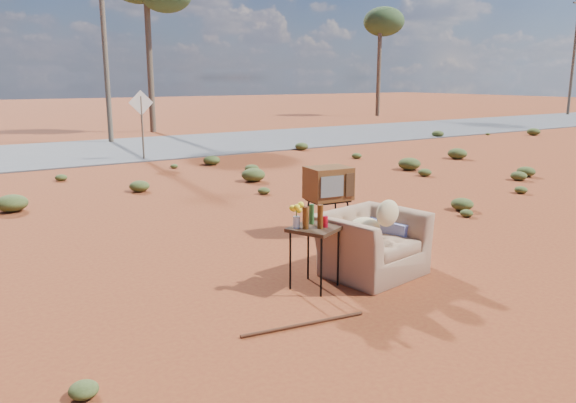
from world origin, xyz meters
TOP-DOWN VIEW (x-y plane):
  - ground at (0.00, 0.00)m, footprint 140.00×140.00m
  - highway at (0.00, 15.00)m, footprint 140.00×7.00m
  - armchair at (0.64, 0.02)m, footprint 1.59×1.18m
  - tv_unit at (1.27, 1.90)m, footprint 0.75×0.63m
  - side_table at (-0.43, -0.02)m, footprint 0.72×0.72m
  - rusty_bar at (-1.13, -0.89)m, footprint 1.41×0.25m
  - road_sign at (1.50, 12.00)m, footprint 0.78×0.06m
  - eucalyptus_right at (22.00, 24.00)m, footprint 3.20×3.20m
  - utility_pole_center at (2.00, 17.50)m, footprint 1.40×0.20m
  - utility_pole_east at (34.00, 17.50)m, footprint 1.40×0.20m
  - scrub_patch at (-0.82, 4.41)m, footprint 17.49×8.07m

SIDE VIEW (x-z plane):
  - ground at x=0.00m, z-range 0.00..0.00m
  - rusty_bar at x=-1.13m, z-range 0.00..0.04m
  - highway at x=0.00m, z-range 0.00..0.04m
  - scrub_patch at x=-0.82m, z-range -0.03..0.30m
  - armchair at x=0.64m, z-range -0.04..1.07m
  - side_table at x=-0.43m, z-range 0.26..1.35m
  - tv_unit at x=1.27m, z-range 0.27..1.39m
  - road_sign at x=1.50m, z-range 0.41..2.60m
  - utility_pole_center at x=2.00m, z-range 0.15..8.15m
  - utility_pole_east at x=34.00m, z-range 0.15..8.15m
  - eucalyptus_right at x=22.00m, z-range 2.39..9.49m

